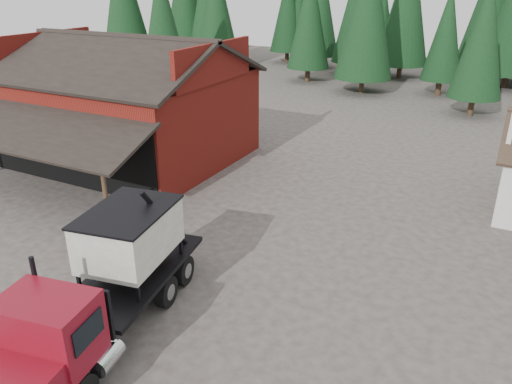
% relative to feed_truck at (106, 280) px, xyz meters
% --- Properties ---
extents(ground, '(120.00, 120.00, 0.00)m').
position_rel_feed_truck_xyz_m(ground, '(0.81, 2.97, -1.86)').
color(ground, '#443A35').
rests_on(ground, ground).
extents(red_barn, '(12.80, 13.63, 7.18)m').
position_rel_feed_truck_xyz_m(red_barn, '(-10.19, 12.87, 0.83)').
color(red_barn, maroon).
rests_on(red_barn, ground).
extents(conifer_backdrop, '(76.00, 16.00, 16.00)m').
position_rel_feed_truck_xyz_m(conifer_backdrop, '(0.81, 44.97, -1.86)').
color(conifer_backdrop, black).
rests_on(conifer_backdrop, ground).
extents(near_pine_a, '(4.40, 4.40, 11.40)m').
position_rel_feed_truck_xyz_m(near_pine_a, '(-21.19, 30.97, 4.53)').
color(near_pine_a, '#382619').
rests_on(near_pine_a, ground).
extents(near_pine_b, '(3.96, 3.96, 10.40)m').
position_rel_feed_truck_xyz_m(near_pine_b, '(6.81, 32.97, 4.03)').
color(near_pine_b, '#382619').
rests_on(near_pine_b, ground).
extents(near_pine_d, '(5.28, 5.28, 13.40)m').
position_rel_feed_truck_xyz_m(near_pine_d, '(-3.19, 36.97, 5.54)').
color(near_pine_d, '#382619').
rests_on(near_pine_d, ground).
extents(feed_truck, '(3.86, 9.08, 3.98)m').
position_rel_feed_truck_xyz_m(feed_truck, '(0.00, 0.00, 0.00)').
color(feed_truck, black).
rests_on(feed_truck, ground).
extents(equip_box, '(0.99, 1.26, 0.60)m').
position_rel_feed_truck_xyz_m(equip_box, '(-4.30, 3.49, -1.56)').
color(equip_box, maroon).
rests_on(equip_box, ground).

